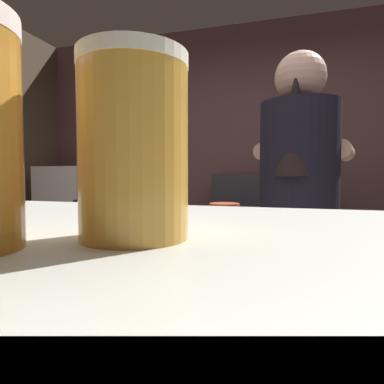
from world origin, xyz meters
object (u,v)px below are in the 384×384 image
mixing_bowl (224,207)px  bottle_soy (263,163)px  pint_glass_near (134,148)px  mini_fridge (75,223)px  bottle_hot_sauce (299,164)px  bartender (298,214)px  chefs_knife (351,214)px  bottle_vinegar (290,167)px

mixing_bowl → bottle_soy: bottle_soy is taller
mixing_bowl → pint_glass_near: size_ratio=1.27×
mini_fridge → bottle_hot_sauce: 2.41m
mini_fridge → bottle_soy: size_ratio=4.84×
mini_fridge → bartender: bearing=-33.6°
pint_glass_near → chefs_knife: bearing=75.8°
bottle_soy → bottle_vinegar: (0.25, 0.06, -0.03)m
bottle_soy → bottle_vinegar: size_ratio=1.48×
mini_fridge → bottle_vinegar: 2.33m
mixing_bowl → pint_glass_near: (0.25, -1.67, 0.21)m
bottle_soy → chefs_knife: bearing=-65.2°
chefs_knife → bottle_soy: 1.39m
bartender → bottle_vinegar: (-0.04, 1.69, 0.25)m
bottle_vinegar → mixing_bowl: bearing=-105.6°
bottle_hot_sauce → bottle_soy: size_ratio=0.94×
mini_fridge → bartender: bartender is taller
mini_fridge → pint_glass_near: 3.57m
mini_fridge → bottle_vinegar: (2.24, 0.18, 0.60)m
bartender → bottle_hot_sauce: bearing=10.4°
mini_fridge → chefs_knife: bearing=-23.4°
bottle_hot_sauce → mixing_bowl: bearing=-109.1°
mini_fridge → chefs_knife: mini_fridge is taller
mixing_bowl → bottle_vinegar: 1.39m
mini_fridge → bartender: size_ratio=0.73×
pint_glass_near → bottle_hot_sauce: bottle_hot_sauce is taller
bartender → bottle_hot_sauce: (0.04, 1.66, 0.28)m
mini_fridge → chefs_knife: (2.56, -1.11, 0.32)m
chefs_knife → bottle_soy: size_ratio=0.94×
chefs_knife → bottle_soy: (-0.57, 1.23, 0.32)m
mini_fridge → mixing_bowl: bearing=-31.2°
chefs_knife → bottle_soy: bearing=126.5°
chefs_knife → bartender: bearing=-113.1°
pint_glass_near → bartender: bearing=83.4°
mixing_bowl → chefs_knife: mixing_bowl is taller
chefs_knife → bottle_hot_sauce: 1.32m
mixing_bowl → chefs_knife: (0.69, 0.03, -0.02)m
chefs_knife → bottle_hot_sauce: bottle_hot_sauce is taller
mini_fridge → bottle_vinegar: bearing=4.5°
bottle_soy → mini_fridge: bearing=-176.7°
mixing_bowl → bottle_vinegar: bearing=74.4°
mixing_bowl → bottle_hot_sauce: (0.44, 1.28, 0.29)m
bartender → chefs_knife: 0.49m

